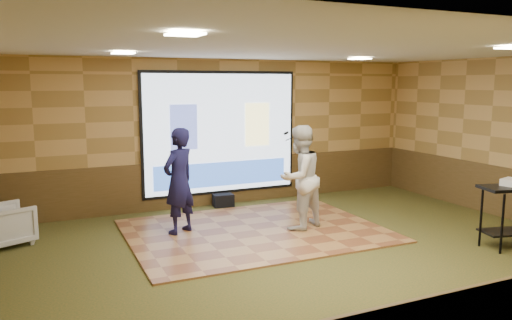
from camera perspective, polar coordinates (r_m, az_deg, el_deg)
name	(u,v)px	position (r m, az deg, el deg)	size (l,w,h in m)	color
ground	(304,255)	(7.54, 5.52, -10.75)	(9.00, 9.00, 0.00)	#2B3B1A
room_shell	(306,113)	(7.12, 5.77, 5.35)	(9.04, 7.04, 3.02)	tan
wainscot_back	(221,182)	(10.46, -4.02, -2.47)	(9.00, 0.04, 0.95)	#493718
projector_screen	(221,134)	(10.27, -3.99, 2.96)	(3.32, 0.06, 2.52)	black
downlight_nw	(123,53)	(8.07, -14.94, 11.73)	(0.32, 0.32, 0.02)	#F7E7B9
downlight_ne	(360,59)	(9.83, 11.77, 11.26)	(0.32, 0.32, 0.02)	#F7E7B9
downlight_sw	(185,34)	(4.86, -8.12, 14.05)	(0.32, 0.32, 0.02)	#F7E7B9
dance_floor	(255,231)	(8.62, -0.10, -8.08)	(4.23, 3.22, 0.03)	#A16D3B
player_left	(179,181)	(8.36, -8.80, -2.37)	(0.64, 0.42, 1.77)	#14133B
player_right	(300,177)	(8.54, 5.01, -1.99)	(0.87, 0.68, 1.78)	silver
av_table	(510,205)	(8.62, 27.06, -4.56)	(0.91, 0.48, 0.96)	black
projector	(512,182)	(8.61, 27.25, -2.27)	(0.31, 0.26, 0.10)	white
mic_stand	(301,178)	(10.76, 5.13, -2.07)	(0.60, 0.24, 1.52)	black
banquet_chair	(7,225)	(8.77, -26.60, -6.63)	(0.70, 0.72, 0.65)	gray
duffel_bag	(223,200)	(10.31, -3.77, -4.62)	(0.41, 0.27, 0.25)	black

